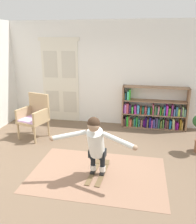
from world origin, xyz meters
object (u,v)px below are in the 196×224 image
object	(u,v)px
wicker_chair	(35,115)
person_skier	(96,142)
bookshelf	(153,112)
skis_pair	(98,172)

from	to	relation	value
wicker_chair	person_skier	world-z (taller)	person_skier
bookshelf	wicker_chair	world-z (taller)	bookshelf
wicker_chair	skis_pair	world-z (taller)	wicker_chair
wicker_chair	skis_pair	bearing A→B (deg)	-35.86
bookshelf	person_skier	world-z (taller)	person_skier
skis_pair	person_skier	bearing A→B (deg)	-93.28
wicker_chair	skis_pair	distance (m)	2.40
skis_pair	bookshelf	bearing A→B (deg)	68.27
skis_pair	person_skier	size ratio (longest dim) A/B	0.59
skis_pair	person_skier	world-z (taller)	person_skier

